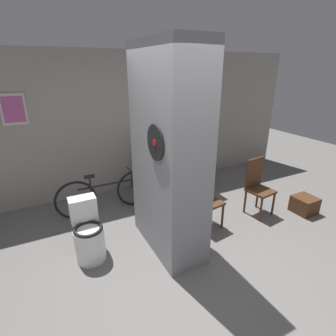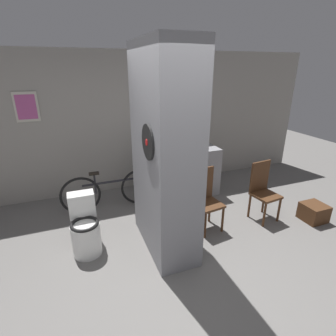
# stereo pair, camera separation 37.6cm
# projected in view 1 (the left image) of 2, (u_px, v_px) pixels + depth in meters

# --- Properties ---
(ground_plane) EXTENTS (14.00, 14.00, 0.00)m
(ground_plane) POSITION_uv_depth(u_px,v_px,m) (187.00, 272.00, 3.16)
(ground_plane) COLOR slate
(wall_back) EXTENTS (8.00, 0.09, 2.60)m
(wall_back) POSITION_uv_depth(u_px,v_px,m) (116.00, 125.00, 4.87)
(wall_back) COLOR gray
(wall_back) RESTS_ON ground_plane
(pillar_center) EXTENTS (0.57, 1.22, 2.60)m
(pillar_center) POSITION_uv_depth(u_px,v_px,m) (168.00, 155.00, 3.22)
(pillar_center) COLOR gray
(pillar_center) RESTS_ON ground_plane
(counter_shelf) EXTENTS (1.43, 0.44, 0.91)m
(counter_shelf) POSITION_uv_depth(u_px,v_px,m) (176.00, 174.00, 4.87)
(counter_shelf) COLOR gray
(counter_shelf) RESTS_ON ground_plane
(toilet) EXTENTS (0.37, 0.53, 0.77)m
(toilet) POSITION_uv_depth(u_px,v_px,m) (88.00, 234.00, 3.31)
(toilet) COLOR white
(toilet) RESTS_ON ground_plane
(chair_near_pillar) EXTENTS (0.42, 0.42, 0.94)m
(chair_near_pillar) POSITION_uv_depth(u_px,v_px,m) (205.00, 196.00, 3.93)
(chair_near_pillar) COLOR #4C2D19
(chair_near_pillar) RESTS_ON ground_plane
(chair_by_doorway) EXTENTS (0.41, 0.41, 0.94)m
(chair_by_doorway) POSITION_uv_depth(u_px,v_px,m) (258.00, 185.00, 4.29)
(chair_by_doorway) COLOR #4C2D19
(chair_by_doorway) RESTS_ON ground_plane
(bicycle) EXTENTS (1.65, 0.42, 0.71)m
(bicycle) POSITION_uv_depth(u_px,v_px,m) (107.00, 193.00, 4.37)
(bicycle) COLOR black
(bicycle) RESTS_ON ground_plane
(bottle_tall) EXTENTS (0.08, 0.08, 0.26)m
(bottle_tall) POSITION_uv_depth(u_px,v_px,m) (180.00, 146.00, 4.64)
(bottle_tall) COLOR silver
(bottle_tall) RESTS_ON counter_shelf
(floor_crate) EXTENTS (0.35, 0.35, 0.28)m
(floor_crate) POSITION_uv_depth(u_px,v_px,m) (304.00, 205.00, 4.41)
(floor_crate) COLOR #4C2D19
(floor_crate) RESTS_ON ground_plane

